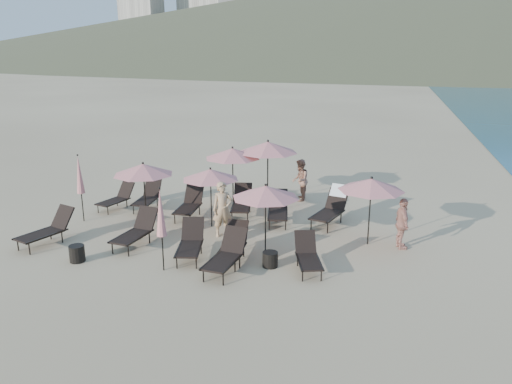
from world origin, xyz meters
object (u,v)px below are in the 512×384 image
(lounger_4, at_px, (233,245))
(umbrella_open_3, at_px, (233,153))
(beachgoer_a, at_px, (223,209))
(lounger_5, at_px, (308,255))
(lounger_10, at_px, (278,209))
(side_table_0, at_px, (77,254))
(beachgoer_c, at_px, (402,224))
(side_table_1, at_px, (270,259))
(lounger_7, at_px, (148,197))
(umbrella_open_4, at_px, (268,147))
(lounger_1, at_px, (136,230))
(lounger_8, at_px, (190,204))
(umbrella_open_0, at_px, (143,169))
(umbrella_closed_1, at_px, (79,175))
(umbrella_closed_0, at_px, (161,213))
(umbrella_open_2, at_px, (266,192))
(umbrella_open_5, at_px, (371,185))
(lounger_6, at_px, (117,198))
(lounger_2, at_px, (190,242))
(lounger_0, at_px, (48,229))
(lounger_3, at_px, (226,254))
(lounger_9, at_px, (242,202))
(umbrella_open_1, at_px, (210,174))
(beachgoer_b, at_px, (300,180))
(lounger_11, at_px, (331,207))

(lounger_4, distance_m, umbrella_open_3, 5.39)
(lounger_4, xyz_separation_m, beachgoer_a, (-0.85, 1.70, 0.43))
(lounger_5, relative_size, lounger_10, 0.91)
(lounger_5, relative_size, side_table_0, 3.49)
(side_table_0, relative_size, beachgoer_c, 0.30)
(lounger_4, distance_m, side_table_1, 1.16)
(lounger_7, relative_size, umbrella_open_4, 0.70)
(lounger_1, height_order, side_table_0, lounger_1)
(lounger_8, relative_size, umbrella_open_0, 0.83)
(umbrella_closed_1, bearing_deg, umbrella_closed_0, -34.08)
(umbrella_open_2, xyz_separation_m, beachgoer_a, (-1.61, 0.97, -0.95))
(lounger_1, bearing_deg, umbrella_closed_0, -36.46)
(umbrella_open_2, bearing_deg, umbrella_open_5, 26.65)
(lounger_6, bearing_deg, umbrella_open_5, 6.82)
(lounger_2, relative_size, umbrella_open_0, 0.83)
(lounger_6, bearing_deg, lounger_0, -78.93)
(lounger_4, height_order, umbrella_open_5, umbrella_open_5)
(lounger_3, bearing_deg, lounger_8, 129.47)
(lounger_9, distance_m, umbrella_open_4, 2.43)
(lounger_0, bearing_deg, umbrella_open_1, 50.29)
(umbrella_open_4, xyz_separation_m, umbrella_open_5, (3.92, -3.38, -0.29))
(lounger_10, bearing_deg, lounger_5, -77.00)
(beachgoer_a, distance_m, beachgoer_b, 4.71)
(umbrella_open_4, height_order, beachgoer_a, umbrella_open_4)
(lounger_5, bearing_deg, lounger_7, 131.88)
(lounger_9, xyz_separation_m, lounger_10, (1.41, -0.45, -0.00))
(beachgoer_a, bearing_deg, lounger_5, -59.18)
(umbrella_open_1, height_order, umbrella_open_2, umbrella_open_2)
(umbrella_closed_1, bearing_deg, umbrella_open_1, 8.00)
(lounger_3, bearing_deg, umbrella_open_1, 121.68)
(side_table_0, bearing_deg, lounger_6, 106.96)
(lounger_4, bearing_deg, umbrella_open_4, 90.26)
(lounger_9, bearing_deg, beachgoer_a, -100.61)
(lounger_3, xyz_separation_m, lounger_6, (-5.57, 4.10, -0.05))
(lounger_7, relative_size, side_table_1, 4.01)
(lounger_10, xyz_separation_m, umbrella_open_2, (0.23, -2.69, 1.37))
(umbrella_open_3, xyz_separation_m, beachgoer_c, (6.07, -2.87, -1.20))
(lounger_0, distance_m, lounger_8, 4.69)
(side_table_1, bearing_deg, umbrella_open_3, 117.38)
(lounger_7, distance_m, umbrella_open_4, 4.80)
(lounger_0, height_order, lounger_8, lounger_0)
(lounger_1, xyz_separation_m, lounger_3, (3.16, -1.03, 0.00))
(umbrella_open_1, height_order, side_table_1, umbrella_open_1)
(lounger_4, distance_m, umbrella_closed_0, 2.25)
(side_table_1, distance_m, beachgoer_b, 6.33)
(lounger_4, xyz_separation_m, lounger_11, (2.29, 3.79, 0.12))
(umbrella_open_4, relative_size, umbrella_closed_0, 1.06)
(lounger_4, distance_m, umbrella_open_5, 4.41)
(lounger_9, distance_m, umbrella_closed_0, 5.18)
(lounger_2, bearing_deg, umbrella_open_2, 9.80)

